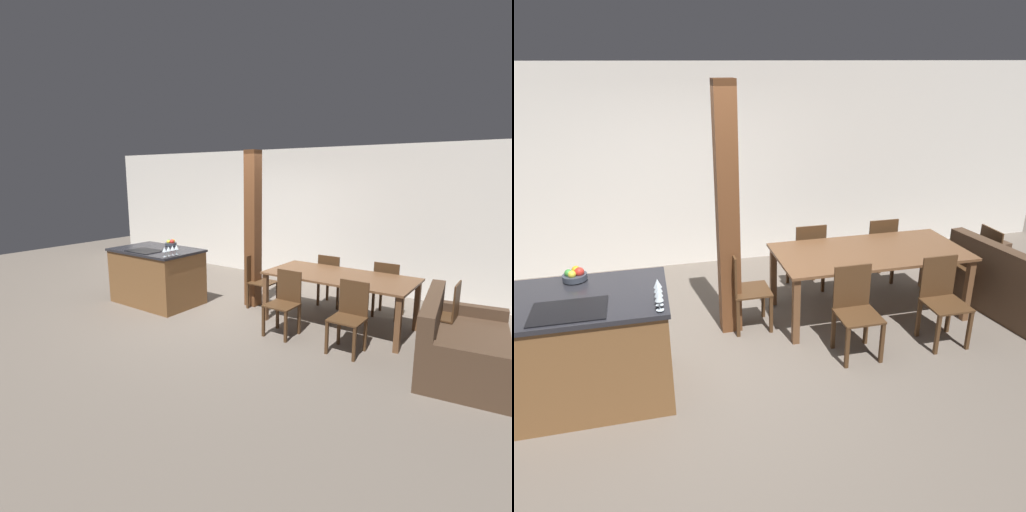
{
  "view_description": "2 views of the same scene",
  "coord_description": "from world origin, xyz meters",
  "views": [
    {
      "loc": [
        4.1,
        -4.67,
        2.17
      ],
      "look_at": [
        0.6,
        0.2,
        0.95
      ],
      "focal_mm": 28.0,
      "sensor_mm": 36.0,
      "label": 1
    },
    {
      "loc": [
        -0.51,
        -4.13,
        2.73
      ],
      "look_at": [
        0.6,
        0.2,
        0.95
      ],
      "focal_mm": 35.0,
      "sensor_mm": 36.0,
      "label": 2
    }
  ],
  "objects": [
    {
      "name": "ground_plane",
      "position": [
        0.0,
        0.0,
        0.0
      ],
      "size": [
        16.0,
        16.0,
        0.0
      ],
      "primitive_type": "plane",
      "color": "#665B51"
    },
    {
      "name": "dining_chair_head_end",
      "position": [
        0.41,
        0.56,
        0.46
      ],
      "size": [
        0.4,
        0.4,
        0.88
      ],
      "rotation": [
        0.0,
        0.0,
        1.57
      ],
      "color": "#472D19",
      "rests_on": "ground_plane"
    },
    {
      "name": "wine_glass_middle",
      "position": [
        -0.48,
        -0.59,
        1.06
      ],
      "size": [
        0.07,
        0.07,
        0.15
      ],
      "color": "silver",
      "rests_on": "kitchen_island"
    },
    {
      "name": "kitchen_island",
      "position": [
        -1.16,
        -0.27,
        0.47
      ],
      "size": [
        1.49,
        0.95,
        0.95
      ],
      "color": "brown",
      "rests_on": "ground_plane"
    },
    {
      "name": "wall_back",
      "position": [
        0.0,
        2.57,
        1.35
      ],
      "size": [
        11.2,
        0.08,
        2.7
      ],
      "color": "silver",
      "rests_on": "ground_plane"
    },
    {
      "name": "dining_chair_near_left",
      "position": [
        1.36,
        -0.18,
        0.46
      ],
      "size": [
        0.4,
        0.4,
        0.88
      ],
      "color": "#472D19",
      "rests_on": "ground_plane"
    },
    {
      "name": "dining_chair_far_left",
      "position": [
        1.36,
        1.3,
        0.46
      ],
      "size": [
        0.4,
        0.4,
        0.88
      ],
      "rotation": [
        0.0,
        0.0,
        3.14
      ],
      "color": "#472D19",
      "rests_on": "ground_plane"
    },
    {
      "name": "dining_chair_far_right",
      "position": [
        2.3,
        1.3,
        0.46
      ],
      "size": [
        0.4,
        0.4,
        0.88
      ],
      "rotation": [
        0.0,
        0.0,
        3.14
      ],
      "color": "#472D19",
      "rests_on": "ground_plane"
    },
    {
      "name": "dining_chair_near_right",
      "position": [
        2.3,
        -0.18,
        0.46
      ],
      "size": [
        0.4,
        0.4,
        0.88
      ],
      "color": "#472D19",
      "rests_on": "ground_plane"
    },
    {
      "name": "wine_glass_end",
      "position": [
        -0.48,
        -0.42,
        1.06
      ],
      "size": [
        0.07,
        0.07,
        0.15
      ],
      "color": "silver",
      "rests_on": "kitchen_island"
    },
    {
      "name": "timber_post",
      "position": [
        0.26,
        0.59,
        1.28
      ],
      "size": [
        0.21,
        0.21,
        2.56
      ],
      "color": "brown",
      "rests_on": "ground_plane"
    },
    {
      "name": "dining_chair_foot_end",
      "position": [
        3.25,
        0.56,
        0.46
      ],
      "size": [
        0.4,
        0.4,
        0.88
      ],
      "rotation": [
        0.0,
        0.0,
        -1.57
      ],
      "color": "#472D19",
      "rests_on": "ground_plane"
    },
    {
      "name": "wine_glass_near",
      "position": [
        -0.48,
        -0.67,
        1.06
      ],
      "size": [
        0.07,
        0.07,
        0.15
      ],
      "color": "silver",
      "rests_on": "kitchen_island"
    },
    {
      "name": "fruit_bowl",
      "position": [
        -1.16,
        0.08,
        0.99
      ],
      "size": [
        0.2,
        0.2,
        0.12
      ],
      "color": "#383D47",
      "rests_on": "kitchen_island"
    },
    {
      "name": "couch",
      "position": [
        3.52,
        0.09,
        0.27
      ],
      "size": [
        1.09,
        1.72,
        0.82
      ],
      "rotation": [
        0.0,
        0.0,
        1.7
      ],
      "color": "#473323",
      "rests_on": "ground_plane"
    },
    {
      "name": "wine_glass_far",
      "position": [
        -0.48,
        -0.51,
        1.06
      ],
      "size": [
        0.07,
        0.07,
        0.15
      ],
      "color": "silver",
      "rests_on": "kitchen_island"
    },
    {
      "name": "dining_table",
      "position": [
        1.83,
        0.56,
        0.67
      ],
      "size": [
        2.1,
        1.02,
        0.76
      ],
      "color": "brown",
      "rests_on": "ground_plane"
    }
  ]
}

